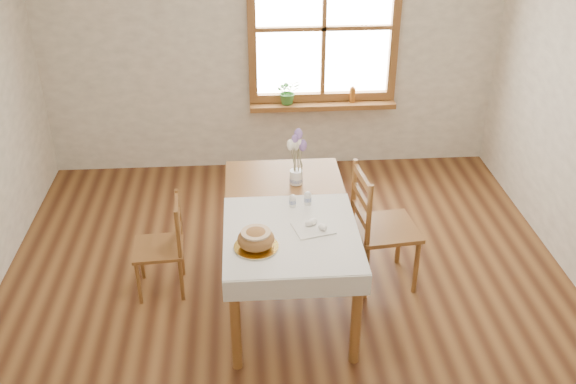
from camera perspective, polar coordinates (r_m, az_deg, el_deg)
name	(u,v)px	position (r m, az deg, el deg)	size (l,w,h in m)	color
ground	(291,319)	(4.77, 0.26, -11.24)	(5.00, 5.00, 0.00)	brown
room_walls	(292,100)	(3.87, 0.32, 8.19)	(4.60, 5.10, 2.65)	white
window	(324,28)	(6.34, 3.20, 14.34)	(1.46, 0.08, 1.46)	brown
window_sill	(323,105)	(6.52, 3.09, 7.72)	(1.46, 0.20, 0.05)	brown
dining_table	(288,220)	(4.61, 0.00, -2.53)	(0.90, 1.60, 0.75)	brown
table_linen	(291,233)	(4.31, 0.29, -3.68)	(0.91, 0.99, 0.01)	silver
chair_left	(158,247)	(4.91, -11.46, -4.78)	(0.37, 0.38, 0.78)	brown
chair_right	(386,227)	(4.92, 8.68, -3.07)	(0.46, 0.48, 0.98)	brown
bread_plate	(256,247)	(4.16, -2.84, -4.90)	(0.28, 0.28, 0.02)	silver
bread_loaf	(256,237)	(4.12, -2.87, -4.06)	(0.24, 0.24, 0.13)	#A3693A
egg_napkin	(313,228)	(4.35, 2.27, -3.23)	(0.26, 0.22, 0.01)	silver
eggs	(313,225)	(4.33, 2.27, -2.93)	(0.20, 0.18, 0.04)	white
salt_shaker	(293,201)	(4.57, 0.41, -0.77)	(0.05, 0.05, 0.09)	silver
pepper_shaker	(308,198)	(4.60, 1.77, -0.54)	(0.05, 0.05, 0.10)	silver
flower_vase	(296,178)	(4.87, 0.73, 1.26)	(0.10, 0.10, 0.11)	silver
lavender_bouquet	(296,152)	(4.77, 0.75, 3.57)	(0.18, 0.18, 0.33)	#77589D
potted_plant	(288,94)	(6.44, 0.01, 8.68)	(0.23, 0.25, 0.20)	#356E2C
amber_bottle	(352,94)	(6.52, 5.75, 8.65)	(0.06, 0.06, 0.17)	#A15A1D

